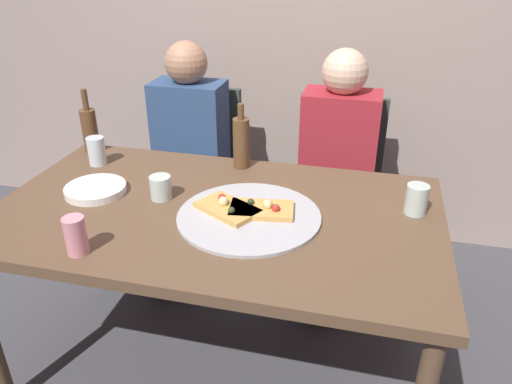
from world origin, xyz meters
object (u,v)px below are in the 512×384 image
(wine_bottle, at_px, (241,142))
(soda_can, at_px, (76,236))
(tumbler_near, at_px, (161,187))
(chair_right, at_px, (337,177))
(pizza_slice_last, at_px, (262,209))
(pizza_slice_extra, at_px, (227,208))
(guest_in_sweater, at_px, (185,151))
(tumbler_far, at_px, (97,151))
(beer_bottle, at_px, (90,129))
(plate_stack, at_px, (96,189))
(wine_glass, at_px, (416,199))
(dining_table, at_px, (216,227))
(pizza_tray, at_px, (249,216))
(guest_in_beanie, at_px, (336,166))
(chair_left, at_px, (197,162))

(wine_bottle, xyz_separation_m, soda_can, (-0.31, -0.74, -0.05))
(tumbler_near, bearing_deg, chair_right, 54.64)
(pizza_slice_last, xyz_separation_m, tumbler_near, (-0.39, 0.03, 0.02))
(pizza_slice_extra, xyz_separation_m, chair_right, (0.31, 0.88, -0.25))
(wine_bottle, relative_size, guest_in_sweater, 0.23)
(soda_can, distance_m, guest_in_sweater, 1.08)
(pizza_slice_last, bearing_deg, tumbler_far, 161.89)
(tumbler_near, bearing_deg, pizza_slice_extra, -10.91)
(beer_bottle, xyz_separation_m, plate_stack, (0.23, -0.37, -0.09))
(wine_glass, xyz_separation_m, soda_can, (-1.01, -0.50, 0.01))
(dining_table, bearing_deg, wine_bottle, 91.22)
(pizza_slice_extra, bearing_deg, pizza_slice_last, 10.20)
(pizza_tray, xyz_separation_m, tumbler_near, (-0.35, 0.06, 0.04))
(pizza_tray, distance_m, pizza_slice_last, 0.05)
(tumbler_far, xyz_separation_m, guest_in_sweater, (0.21, 0.45, -0.16))
(tumbler_far, relative_size, plate_stack, 0.52)
(soda_can, distance_m, guest_in_beanie, 1.28)
(dining_table, relative_size, tumbler_near, 18.10)
(dining_table, xyz_separation_m, soda_can, (-0.32, -0.36, 0.14))
(wine_bottle, xyz_separation_m, guest_in_sweater, (-0.39, 0.33, -0.21))
(pizza_slice_last, relative_size, guest_in_beanie, 0.20)
(tumbler_far, bearing_deg, beer_bottle, 128.40)
(pizza_slice_last, bearing_deg, pizza_slice_extra, -169.80)
(beer_bottle, bearing_deg, soda_can, -62.41)
(guest_in_sweater, bearing_deg, chair_left, -90.00)
(chair_left, height_order, guest_in_sweater, guest_in_sweater)
(tumbler_near, xyz_separation_m, soda_can, (-0.10, -0.39, 0.02))
(guest_in_sweater, bearing_deg, guest_in_beanie, -180.00)
(pizza_slice_extra, distance_m, beer_bottle, 0.86)
(pizza_slice_extra, height_order, tumbler_far, tumbler_far)
(guest_in_beanie, bearing_deg, chair_right, -90.00)
(dining_table, xyz_separation_m, guest_in_sweater, (-0.40, 0.71, -0.02))
(pizza_slice_last, height_order, soda_can, soda_can)
(dining_table, distance_m, wine_bottle, 0.42)
(soda_can, xyz_separation_m, plate_stack, (-0.16, 0.37, -0.05))
(dining_table, relative_size, wine_bottle, 5.80)
(wine_glass, bearing_deg, pizza_slice_extra, -165.65)
(beer_bottle, distance_m, guest_in_beanie, 1.14)
(pizza_tray, relative_size, wine_glass, 4.67)
(guest_in_sweater, height_order, guest_in_beanie, same)
(chair_right, bearing_deg, pizza_tray, 75.29)
(pizza_tray, distance_m, tumbler_far, 0.80)
(beer_bottle, height_order, guest_in_sweater, guest_in_sweater)
(plate_stack, bearing_deg, chair_left, 84.46)
(pizza_slice_last, bearing_deg, guest_in_beanie, 74.64)
(wine_bottle, xyz_separation_m, plate_stack, (-0.47, -0.37, -0.10))
(tumbler_near, bearing_deg, beer_bottle, 144.44)
(pizza_slice_extra, bearing_deg, pizza_tray, -7.55)
(tumbler_far, bearing_deg, dining_table, -22.97)
(wine_glass, relative_size, plate_stack, 0.47)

